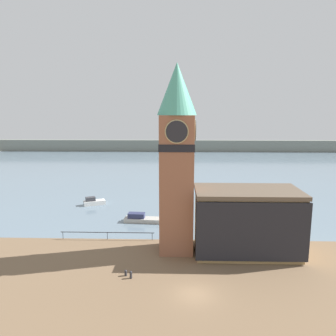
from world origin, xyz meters
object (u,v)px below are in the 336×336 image
clock_tower (177,155)px  mooring_bollard_far (131,274)px  boat_near (141,219)px  mooring_bollard_near (126,273)px  boat_far (94,202)px  pier_building (247,221)px

clock_tower → mooring_bollard_far: size_ratio=28.29×
boat_near → mooring_bollard_near: size_ratio=9.00×
clock_tower → boat_near: 17.16m
boat_far → mooring_bollard_near: boat_far is taller
boat_near → mooring_bollard_near: 17.69m
pier_building → mooring_bollard_near: bearing=-155.7°
boat_far → mooring_bollard_far: (11.17, -27.72, -0.13)m
clock_tower → mooring_bollard_near: clock_tower is taller
boat_near → mooring_bollard_near: boat_near is taller
boat_near → boat_far: size_ratio=1.42×
boat_far → pier_building: bearing=-63.3°
boat_near → boat_far: (-10.30, 9.50, 0.05)m
boat_far → boat_near: bearing=-66.3°
boat_far → mooring_bollard_near: (10.52, -27.19, -0.22)m
clock_tower → mooring_bollard_near: bearing=-128.8°
boat_far → mooring_bollard_near: 29.15m
clock_tower → mooring_bollard_near: (-5.55, -6.92, -12.21)m
clock_tower → mooring_bollard_near: 15.09m
clock_tower → boat_near: clock_tower is taller
clock_tower → pier_building: bearing=-2.6°
clock_tower → boat_far: clock_tower is taller
mooring_bollard_near → mooring_bollard_far: 0.85m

